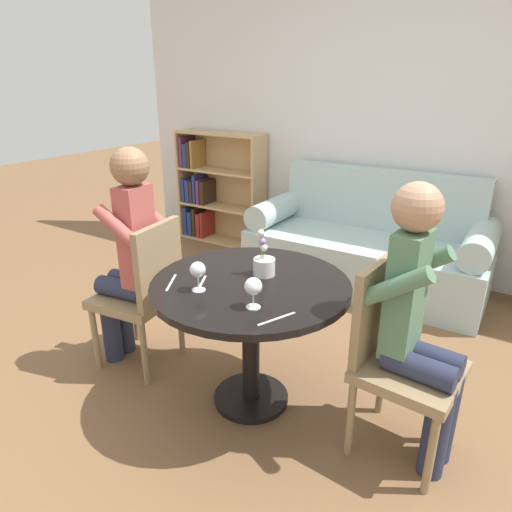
% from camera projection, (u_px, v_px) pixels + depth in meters
% --- Properties ---
extents(ground_plane, '(16.00, 16.00, 0.00)m').
position_uv_depth(ground_plane, '(251.00, 399.00, 2.47)').
color(ground_plane, brown).
extents(back_wall, '(5.20, 0.05, 2.70)m').
position_uv_depth(back_wall, '(395.00, 114.00, 3.72)').
color(back_wall, silver).
rests_on(back_wall, ground_plane).
extents(round_table, '(0.98, 0.98, 0.70)m').
position_uv_depth(round_table, '(251.00, 306.00, 2.27)').
color(round_table, black).
rests_on(round_table, ground_plane).
extents(couch, '(1.89, 0.80, 0.92)m').
position_uv_depth(couch, '(367.00, 249.00, 3.77)').
color(couch, '#A8C1C1').
rests_on(couch, ground_plane).
extents(bookshelf_left, '(0.95, 0.28, 1.13)m').
position_uv_depth(bookshelf_left, '(214.00, 190.00, 4.77)').
color(bookshelf_left, tan).
rests_on(bookshelf_left, ground_plane).
extents(chair_left, '(0.47, 0.47, 0.90)m').
position_uv_depth(chair_left, '(145.00, 289.00, 2.62)').
color(chair_left, '#937A56').
rests_on(chair_left, ground_plane).
extents(chair_right, '(0.46, 0.46, 0.90)m').
position_uv_depth(chair_right, '(395.00, 352.00, 2.02)').
color(chair_right, '#937A56').
rests_on(chair_right, ground_plane).
extents(person_left, '(0.44, 0.37, 1.30)m').
position_uv_depth(person_left, '(129.00, 256.00, 2.57)').
color(person_left, '#282D47').
rests_on(person_left, ground_plane).
extents(person_right, '(0.44, 0.36, 1.26)m').
position_uv_depth(person_right, '(420.00, 325.00, 1.90)').
color(person_right, '#282D47').
rests_on(person_right, ground_plane).
extents(wine_glass_left, '(0.07, 0.07, 0.14)m').
position_uv_depth(wine_glass_left, '(198.00, 271.00, 2.10)').
color(wine_glass_left, white).
rests_on(wine_glass_left, round_table).
extents(wine_glass_right, '(0.08, 0.08, 0.14)m').
position_uv_depth(wine_glass_right, '(253.00, 287.00, 1.94)').
color(wine_glass_right, white).
rests_on(wine_glass_right, round_table).
extents(flower_vase, '(0.11, 0.11, 0.24)m').
position_uv_depth(flower_vase, '(264.00, 264.00, 2.28)').
color(flower_vase, silver).
rests_on(flower_vase, round_table).
extents(knife_left_setting, '(0.10, 0.17, 0.00)m').
position_uv_depth(knife_left_setting, '(171.00, 282.00, 2.21)').
color(knife_left_setting, silver).
rests_on(knife_left_setting, round_table).
extents(fork_left_setting, '(0.09, 0.18, 0.00)m').
position_uv_depth(fork_left_setting, '(277.00, 319.00, 1.88)').
color(fork_left_setting, silver).
rests_on(fork_left_setting, round_table).
extents(knife_right_setting, '(0.09, 0.18, 0.00)m').
position_uv_depth(knife_right_setting, '(201.00, 284.00, 2.20)').
color(knife_right_setting, silver).
rests_on(knife_right_setting, round_table).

